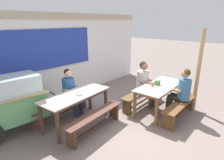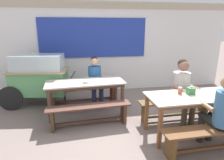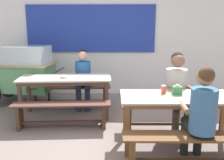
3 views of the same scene
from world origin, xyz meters
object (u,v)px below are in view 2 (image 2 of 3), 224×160
bench_far_back (83,93)px  bench_near_back (175,107)px  bench_far_front (89,112)px  condiment_jar (180,91)px  soup_bowl (86,82)px  dining_table_near (194,99)px  tissue_box (191,91)px  bench_near_front (213,137)px  person_center_facing (95,78)px  food_cart (39,76)px  person_right_near_table (182,87)px  person_near_front (221,109)px  dining_table_far (85,85)px

bench_far_back → bench_near_back: bearing=-32.0°
bench_far_front → condiment_jar: bearing=-16.9°
bench_far_back → soup_bowl: soup_bowl is taller
dining_table_near → tissue_box: (-0.03, 0.07, 0.14)m
bench_near_front → bench_far_back: bearing=129.2°
bench_near_back → condiment_jar: size_ratio=13.20×
soup_bowl → condiment_jar: bearing=-30.6°
bench_far_back → tissue_box: size_ratio=12.41×
person_center_facing → soup_bowl: size_ratio=8.87×
dining_table_near → food_cart: bearing=146.6°
bench_far_front → person_right_near_table: person_right_near_table is taller
person_right_near_table → condiment_jar: (-0.29, -0.42, 0.07)m
person_near_front → dining_table_near: bearing=104.6°
food_cart → soup_bowl: (1.14, -0.89, 0.04)m
person_near_front → dining_table_far: bearing=139.6°
dining_table_far → bench_near_front: size_ratio=1.06×
person_near_front → tissue_box: bearing=105.5°
bench_far_front → person_center_facing: size_ratio=1.38×
soup_bowl → person_center_facing: bearing=68.6°
bench_near_front → bench_far_front: bearing=147.0°
condiment_jar → soup_bowl: size_ratio=0.88×
bench_far_back → bench_near_back: same height
person_near_front → condiment_jar: 0.72m
bench_near_back → food_cart: food_cart is taller
dining_table_near → bench_near_back: 0.70m
bench_far_back → food_cart: 1.19m
dining_table_far → soup_bowl: soup_bowl is taller
bench_far_back → person_center_facing: 0.49m
bench_far_back → condiment_jar: size_ratio=14.55×
soup_bowl → bench_near_back: bearing=-15.3°
bench_far_back → person_right_near_table: 2.38m
person_right_near_table → tissue_box: bearing=-102.5°
soup_bowl → person_right_near_table: bearing=-16.0°
dining_table_far → person_near_front: person_near_front is taller
tissue_box → soup_bowl: bearing=151.0°
person_center_facing → condiment_jar: (1.39, -1.61, 0.14)m
soup_bowl → dining_table_far: bearing=96.1°
dining_table_far → condiment_jar: condiment_jar is taller
person_right_near_table → bench_far_back: bearing=148.0°
bench_far_front → food_cart: 1.86m
bench_near_front → person_right_near_table: 1.20m
person_right_near_table → tissue_box: person_right_near_table is taller
person_near_front → person_right_near_table: bearing=93.3°
dining_table_far → bench_near_back: dining_table_far is taller
bench_far_front → dining_table_far: bearing=94.4°
bench_far_front → person_right_near_table: bearing=-2.2°
person_center_facing → condiment_jar: person_center_facing is taller
food_cart → condiment_jar: bearing=-33.8°
tissue_box → condiment_jar: 0.19m
dining_table_near → condiment_jar: bearing=151.2°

